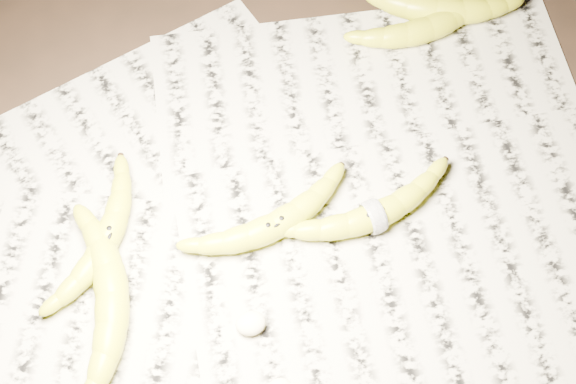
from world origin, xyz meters
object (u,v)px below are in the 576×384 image
object	(u,v)px
banana_left_b	(111,296)
banana_upper_a	(429,27)
banana_left_a	(106,238)
banana_center	(274,225)
banana_taped	(374,215)
banana_upper_b	(436,8)

from	to	relation	value
banana_left_b	banana_upper_a	distance (m)	0.54
banana_left_b	banana_upper_a	xyz separation A→B (m)	(0.47, 0.28, -0.00)
banana_left_a	banana_center	world-z (taller)	banana_center
banana_left_a	banana_taped	xyz separation A→B (m)	(0.31, -0.05, 0.00)
banana_center	banana_taped	xyz separation A→B (m)	(0.12, -0.02, -0.00)
banana_left_a	banana_left_b	bearing A→B (deg)	-149.70
banana_left_a	banana_center	bearing A→B (deg)	-65.90
banana_taped	banana_upper_b	xyz separation A→B (m)	(0.17, 0.28, 0.00)
banana_upper_a	banana_left_b	bearing A→B (deg)	-158.41
banana_upper_a	banana_upper_b	world-z (taller)	banana_upper_b
banana_left_b	banana_taped	size ratio (longest dim) A/B	1.01
banana_taped	banana_upper_a	bearing A→B (deg)	48.67
banana_left_a	banana_left_b	xyz separation A→B (m)	(-0.00, -0.07, 0.00)
banana_center	banana_upper_b	distance (m)	0.39
banana_left_b	banana_upper_b	world-z (taller)	same
banana_center	banana_upper_b	bearing A→B (deg)	27.21
banana_center	banana_upper_b	size ratio (longest dim) A/B	0.97
banana_taped	banana_left_a	bearing A→B (deg)	161.43
banana_left_a	banana_taped	world-z (taller)	same
banana_left_a	banana_center	size ratio (longest dim) A/B	0.98
banana_center	banana_upper_b	xyz separation A→B (m)	(0.29, 0.26, 0.00)
banana_upper_a	banana_upper_b	size ratio (longest dim) A/B	0.95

